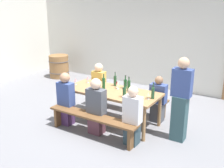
{
  "coord_description": "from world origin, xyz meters",
  "views": [
    {
      "loc": [
        2.92,
        -4.64,
        2.63
      ],
      "look_at": [
        0.0,
        0.0,
        0.9
      ],
      "focal_mm": 42.83,
      "sensor_mm": 36.0,
      "label": 1
    }
  ],
  "objects_px": {
    "seated_guest_near_1": "(96,107)",
    "seated_guest_near_2": "(132,117)",
    "seated_guest_far_0": "(99,86)",
    "seated_guest_far_1": "(158,100)",
    "wine_bottle_5": "(129,86)",
    "wine_glass_2": "(76,80)",
    "wine_barrel": "(59,66)",
    "wine_bottle_0": "(124,92)",
    "wine_bottle_4": "(125,84)",
    "wine_glass_3": "(88,78)",
    "bench_far": "(128,97)",
    "tasting_table": "(112,94)",
    "seated_guest_near_0": "(66,100)",
    "wine_glass_1": "(148,94)",
    "wine_glass_4": "(117,83)",
    "standing_host": "(181,101)",
    "wine_glass_0": "(118,84)",
    "bench_near": "(92,120)",
    "wine_bottle_2": "(104,83)",
    "wine_bottle_1": "(153,93)",
    "wine_bottle_3": "(115,81)"
  },
  "relations": [
    {
      "from": "wine_bottle_1",
      "to": "wine_glass_2",
      "type": "bearing_deg",
      "value": -176.72
    },
    {
      "from": "bench_near",
      "to": "wine_bottle_2",
      "type": "relative_size",
      "value": 5.97
    },
    {
      "from": "seated_guest_far_1",
      "to": "standing_host",
      "type": "relative_size",
      "value": 0.64
    },
    {
      "from": "bench_far",
      "to": "seated_guest_near_2",
      "type": "relative_size",
      "value": 1.73
    },
    {
      "from": "wine_bottle_2",
      "to": "tasting_table",
      "type": "bearing_deg",
      "value": -6.01
    },
    {
      "from": "tasting_table",
      "to": "wine_bottle_1",
      "type": "relative_size",
      "value": 6.21
    },
    {
      "from": "wine_bottle_2",
      "to": "wine_bottle_5",
      "type": "xyz_separation_m",
      "value": [
        0.56,
        0.13,
        -0.0
      ]
    },
    {
      "from": "tasting_table",
      "to": "seated_guest_far_1",
      "type": "distance_m",
      "value": 1.04
    },
    {
      "from": "bench_far",
      "to": "wine_bottle_1",
      "type": "relative_size",
      "value": 5.91
    },
    {
      "from": "wine_glass_4",
      "to": "seated_guest_far_1",
      "type": "xyz_separation_m",
      "value": [
        0.86,
        0.35,
        -0.36
      ]
    },
    {
      "from": "wine_glass_2",
      "to": "seated_guest_far_1",
      "type": "relative_size",
      "value": 0.16
    },
    {
      "from": "wine_bottle_2",
      "to": "seated_guest_near_2",
      "type": "xyz_separation_m",
      "value": [
        1.06,
        -0.62,
        -0.32
      ]
    },
    {
      "from": "wine_glass_0",
      "to": "wine_glass_1",
      "type": "relative_size",
      "value": 1.21
    },
    {
      "from": "wine_glass_3",
      "to": "seated_guest_near_1",
      "type": "distance_m",
      "value": 1.15
    },
    {
      "from": "wine_bottle_5",
      "to": "wine_glass_2",
      "type": "relative_size",
      "value": 1.91
    },
    {
      "from": "seated_guest_far_0",
      "to": "wine_bottle_0",
      "type": "bearing_deg",
      "value": 55.71
    },
    {
      "from": "tasting_table",
      "to": "wine_bottle_4",
      "type": "relative_size",
      "value": 6.87
    },
    {
      "from": "wine_glass_0",
      "to": "wine_glass_3",
      "type": "height_order",
      "value": "wine_glass_0"
    },
    {
      "from": "wine_bottle_3",
      "to": "seated_guest_far_1",
      "type": "height_order",
      "value": "wine_bottle_3"
    },
    {
      "from": "bench_near",
      "to": "seated_guest_near_2",
      "type": "distance_m",
      "value": 0.86
    },
    {
      "from": "wine_bottle_0",
      "to": "standing_host",
      "type": "distance_m",
      "value": 1.11
    },
    {
      "from": "tasting_table",
      "to": "wine_glass_3",
      "type": "distance_m",
      "value": 0.83
    },
    {
      "from": "wine_glass_2",
      "to": "tasting_table",
      "type": "bearing_deg",
      "value": 5.78
    },
    {
      "from": "wine_bottle_0",
      "to": "wine_bottle_4",
      "type": "height_order",
      "value": "wine_bottle_4"
    },
    {
      "from": "bench_far",
      "to": "seated_guest_near_1",
      "type": "relative_size",
      "value": 1.7
    },
    {
      "from": "wine_bottle_0",
      "to": "tasting_table",
      "type": "bearing_deg",
      "value": 152.98
    },
    {
      "from": "seated_guest_near_2",
      "to": "standing_host",
      "type": "bearing_deg",
      "value": -47.41
    },
    {
      "from": "bench_near",
      "to": "wine_bottle_0",
      "type": "bearing_deg",
      "value": 50.5
    },
    {
      "from": "seated_guest_near_1",
      "to": "seated_guest_near_2",
      "type": "xyz_separation_m",
      "value": [
        0.82,
        -0.0,
        -0.01
      ]
    },
    {
      "from": "wine_glass_1",
      "to": "standing_host",
      "type": "distance_m",
      "value": 0.64
    },
    {
      "from": "seated_guest_far_0",
      "to": "seated_guest_far_1",
      "type": "distance_m",
      "value": 1.6
    },
    {
      "from": "wine_glass_1",
      "to": "wine_glass_4",
      "type": "xyz_separation_m",
      "value": [
        -0.91,
        0.31,
        0.0
      ]
    },
    {
      "from": "wine_glass_3",
      "to": "seated_guest_near_2",
      "type": "distance_m",
      "value": 1.82
    },
    {
      "from": "wine_glass_0",
      "to": "bench_near",
      "type": "bearing_deg",
      "value": -92.98
    },
    {
      "from": "standing_host",
      "to": "wine_barrel",
      "type": "relative_size",
      "value": 2.1
    },
    {
      "from": "wine_bottle_1",
      "to": "seated_guest_near_2",
      "type": "height_order",
      "value": "seated_guest_near_2"
    },
    {
      "from": "wine_bottle_2",
      "to": "wine_glass_2",
      "type": "bearing_deg",
      "value": -170.37
    },
    {
      "from": "wine_glass_1",
      "to": "wine_glass_0",
      "type": "bearing_deg",
      "value": 165.13
    },
    {
      "from": "seated_guest_near_0",
      "to": "standing_host",
      "type": "xyz_separation_m",
      "value": [
        2.31,
        0.63,
        0.24
      ]
    },
    {
      "from": "bench_far",
      "to": "seated_guest_far_0",
      "type": "distance_m",
      "value": 0.8
    },
    {
      "from": "wine_bottle_5",
      "to": "wine_barrel",
      "type": "distance_m",
      "value": 4.39
    },
    {
      "from": "wine_bottle_4",
      "to": "seated_guest_near_0",
      "type": "height_order",
      "value": "seated_guest_near_0"
    },
    {
      "from": "wine_bottle_5",
      "to": "seated_guest_far_0",
      "type": "bearing_deg",
      "value": 158.17
    },
    {
      "from": "bench_far",
      "to": "wine_glass_4",
      "type": "xyz_separation_m",
      "value": [
        -0.03,
        -0.5,
        0.5
      ]
    },
    {
      "from": "wine_bottle_1",
      "to": "standing_host",
      "type": "height_order",
      "value": "standing_host"
    },
    {
      "from": "wine_bottle_0",
      "to": "wine_glass_0",
      "type": "distance_m",
      "value": 0.54
    },
    {
      "from": "wine_bottle_0",
      "to": "wine_bottle_2",
      "type": "xyz_separation_m",
      "value": [
        -0.67,
        0.25,
        0.02
      ]
    },
    {
      "from": "seated_guest_near_0",
      "to": "wine_barrel",
      "type": "height_order",
      "value": "seated_guest_near_0"
    },
    {
      "from": "bench_near",
      "to": "wine_bottle_1",
      "type": "bearing_deg",
      "value": 38.6
    },
    {
      "from": "wine_glass_1",
      "to": "bench_far",
      "type": "bearing_deg",
      "value": 137.55
    }
  ]
}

